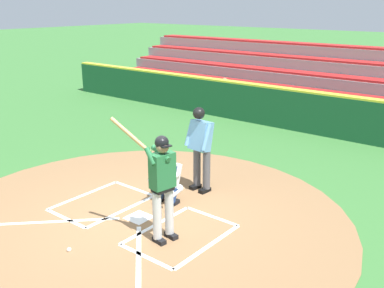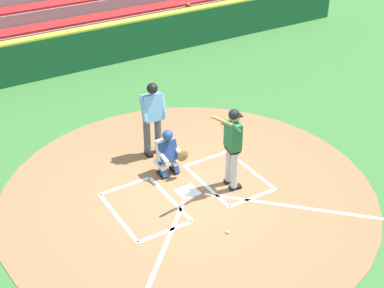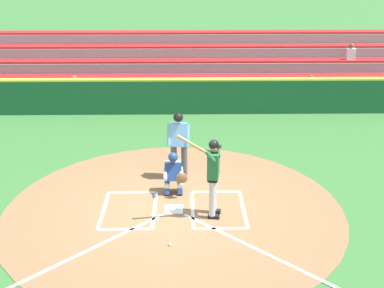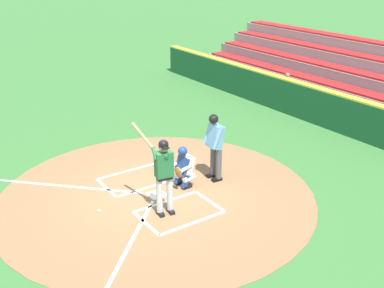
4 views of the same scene
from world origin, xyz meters
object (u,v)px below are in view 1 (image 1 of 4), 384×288
catcher (168,176)px  plate_umpire (200,143)px  batter (162,181)px  baseball (69,250)px

catcher → plate_umpire: size_ratio=0.61×
plate_umpire → batter: bearing=110.8°
catcher → baseball: size_ratio=15.27×
batter → baseball: size_ratio=28.76×
catcher → baseball: catcher is taller
plate_umpire → baseball: bearing=87.2°
catcher → plate_umpire: 1.05m
catcher → baseball: bearing=88.9°
batter → plate_umpire: 2.20m
plate_umpire → catcher: bearing=82.6°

